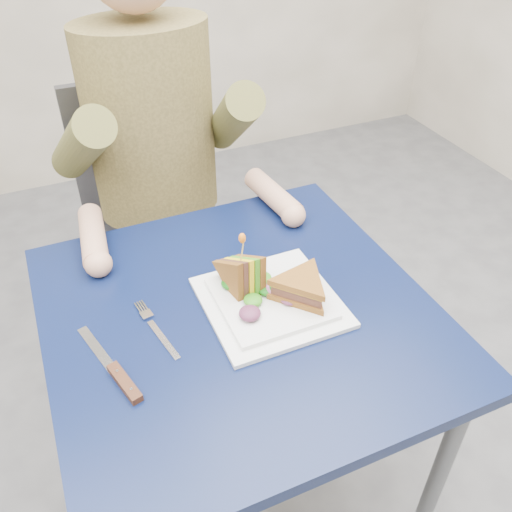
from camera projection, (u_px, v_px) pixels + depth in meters
name	position (u px, v px, depth m)	size (l,w,h in m)	color
ground	(244.00, 497.00, 1.53)	(4.00, 4.00, 0.00)	#58585A
table	(240.00, 337.00, 1.13)	(0.75, 0.75, 0.73)	black
chair	(156.00, 210.00, 1.71)	(0.42, 0.40, 0.93)	#47474C
diner	(150.00, 110.00, 1.40)	(0.54, 0.59, 0.74)	brown
plate	(271.00, 301.00, 1.09)	(0.26, 0.26, 0.02)	white
sandwich_flat	(302.00, 287.00, 1.06)	(0.19, 0.19, 0.05)	brown
sandwich_upright	(243.00, 275.00, 1.08)	(0.08, 0.14, 0.14)	brown
fork	(157.00, 330.00, 1.03)	(0.04, 0.18, 0.01)	silver
knife	(119.00, 376.00, 0.94)	(0.08, 0.22, 0.02)	silver
toothpick	(242.00, 250.00, 1.04)	(0.00, 0.00, 0.06)	tan
toothpick_frill	(242.00, 238.00, 1.02)	(0.01, 0.01, 0.02)	orange
lettuce_spill	(271.00, 289.00, 1.08)	(0.15, 0.13, 0.02)	#337A14
onion_ring	(277.00, 287.00, 1.08)	(0.04, 0.04, 0.01)	#9E4C7A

